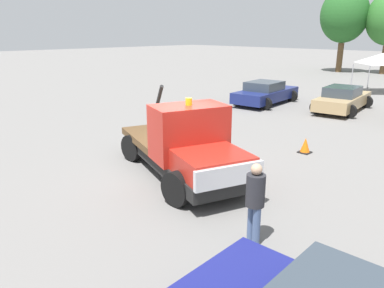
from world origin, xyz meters
name	(u,v)px	position (x,y,z in m)	size (l,w,h in m)	color
ground_plane	(180,174)	(0.00, 0.00, 0.00)	(160.00, 160.00, 0.00)	slate
tow_truck	(185,147)	(0.33, -0.11, 0.94)	(5.99, 3.67, 2.51)	black
person_near_truck	(255,198)	(3.85, -1.56, 0.99)	(0.38, 0.38, 1.71)	#475B84
parked_car_navy	(265,93)	(-4.81, 11.35, 0.65)	(2.85, 5.04, 1.34)	navy
parked_car_tan	(343,99)	(-0.70, 12.57, 0.65)	(2.80, 5.03, 1.34)	tan
tree_right	(344,15)	(-9.90, 32.09, 5.70)	(4.76, 4.76, 8.49)	brown
traffic_cone	(305,146)	(1.60, 4.54, 0.25)	(0.40, 0.40, 0.55)	black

